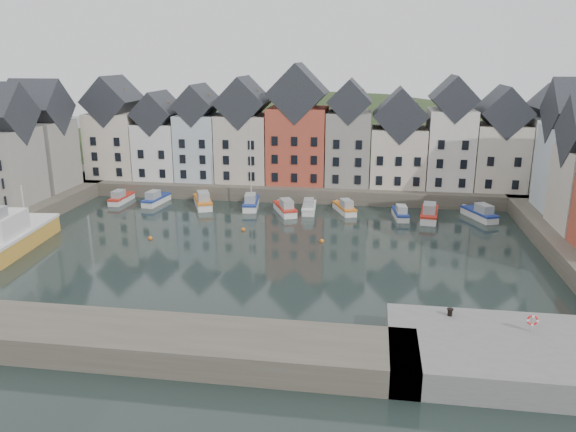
% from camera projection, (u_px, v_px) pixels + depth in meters
% --- Properties ---
extents(ground, '(260.00, 260.00, 0.00)m').
position_uv_depth(ground, '(263.00, 254.00, 60.85)').
color(ground, black).
rests_on(ground, ground).
extents(far_quay, '(90.00, 16.00, 2.00)m').
position_uv_depth(far_quay, '(299.00, 185.00, 89.08)').
color(far_quay, '#4D473B').
rests_on(far_quay, ground).
extents(near_quay, '(18.00, 10.00, 2.00)m').
position_uv_depth(near_quay, '(521.00, 356.00, 38.39)').
color(near_quay, '#60605E').
rests_on(near_quay, ground).
extents(near_wall, '(50.00, 6.00, 2.00)m').
position_uv_depth(near_wall, '(71.00, 336.00, 41.12)').
color(near_wall, '#4D473B').
rests_on(near_wall, ground).
extents(hillside, '(153.60, 70.40, 64.00)m').
position_uv_depth(hillside, '(315.00, 245.00, 119.02)').
color(hillside, '#212D16').
rests_on(hillside, ground).
extents(far_terrace, '(72.37, 8.16, 17.78)m').
position_uv_depth(far_terrace, '(319.00, 137.00, 84.54)').
color(far_terrace, beige).
rests_on(far_terrace, far_quay).
extents(left_terrace, '(7.65, 17.00, 15.69)m').
position_uv_depth(left_terrace, '(22.00, 146.00, 76.44)').
color(left_terrace, gray).
rests_on(left_terrace, left_quay).
extents(mooring_buoys, '(20.50, 5.50, 0.50)m').
position_uv_depth(mooring_buoys, '(238.00, 236.00, 66.46)').
color(mooring_buoys, orange).
rests_on(mooring_buoys, ground).
extents(boat_a, '(1.87, 5.62, 2.14)m').
position_uv_depth(boat_a, '(121.00, 198.00, 82.11)').
color(boat_a, silver).
rests_on(boat_a, ground).
extents(boat_b, '(2.55, 6.06, 2.26)m').
position_uv_depth(boat_b, '(156.00, 199.00, 81.28)').
color(boat_b, silver).
rests_on(boat_b, ground).
extents(boat_c, '(4.52, 6.97, 2.57)m').
position_uv_depth(boat_c, '(203.00, 201.00, 79.78)').
color(boat_c, silver).
rests_on(boat_c, ground).
extents(boat_d, '(2.80, 6.51, 12.04)m').
position_uv_depth(boat_d, '(251.00, 203.00, 79.08)').
color(boat_d, silver).
rests_on(boat_d, ground).
extents(boat_e, '(4.21, 6.37, 2.35)m').
position_uv_depth(boat_e, '(285.00, 208.00, 76.36)').
color(boat_e, silver).
rests_on(boat_e, ground).
extents(boat_f, '(2.08, 5.73, 2.17)m').
position_uv_depth(boat_f, '(309.00, 207.00, 77.20)').
color(boat_f, silver).
rests_on(boat_f, ground).
extents(boat_g, '(3.73, 5.87, 2.16)m').
position_uv_depth(boat_g, '(345.00, 208.00, 76.82)').
color(boat_g, silver).
rests_on(boat_g, ground).
extents(boat_h, '(2.25, 5.50, 2.05)m').
position_uv_depth(boat_h, '(400.00, 214.00, 74.24)').
color(boat_h, silver).
rests_on(boat_h, ground).
extents(boat_i, '(2.95, 6.98, 2.60)m').
position_uv_depth(boat_i, '(429.00, 214.00, 73.50)').
color(boat_i, silver).
rests_on(boat_i, ground).
extents(boat_j, '(4.26, 6.40, 2.36)m').
position_uv_depth(boat_j, '(480.00, 214.00, 73.80)').
color(boat_j, silver).
rests_on(boat_j, ground).
extents(large_vessel, '(4.99, 13.83, 7.05)m').
position_uv_depth(large_vessel, '(13.00, 236.00, 61.69)').
color(large_vessel, gold).
rests_on(large_vessel, ground).
extents(mooring_bollard, '(0.48, 0.48, 0.56)m').
position_uv_depth(mooring_bollard, '(450.00, 312.00, 41.99)').
color(mooring_bollard, black).
rests_on(mooring_bollard, near_quay).
extents(life_ring_post, '(0.80, 0.17, 1.30)m').
position_uv_depth(life_ring_post, '(532.00, 321.00, 39.35)').
color(life_ring_post, gray).
rests_on(life_ring_post, near_quay).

